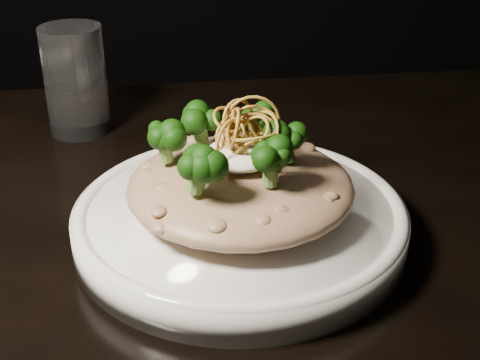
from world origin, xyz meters
The scene contains 7 objects.
table centered at (0.00, 0.00, 0.67)m, with size 1.10×0.80×0.75m.
plate centered at (0.09, 0.00, 0.76)m, with size 0.28×0.28×0.03m, color white.
risotto centered at (0.09, 0.00, 0.80)m, with size 0.19×0.19×0.04m, color brown.
broccoli centered at (0.09, 0.00, 0.84)m, with size 0.12×0.12×0.04m, color black, non-canonical shape.
cheese centered at (0.09, 0.00, 0.83)m, with size 0.06×0.06×0.02m, color white.
shallots centered at (0.09, 0.00, 0.85)m, with size 0.05×0.05×0.03m, color brown, non-canonical shape.
drinking_glass centered at (-0.06, 0.25, 0.81)m, with size 0.07×0.07×0.12m, color white.
Camera 1 is at (0.03, -0.48, 1.06)m, focal length 50.00 mm.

